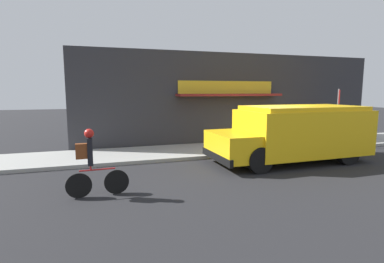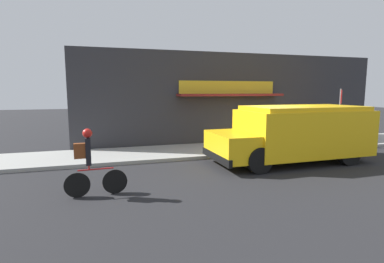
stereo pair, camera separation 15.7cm
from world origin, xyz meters
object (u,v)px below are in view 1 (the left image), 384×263
(school_bus, at_px, (294,132))
(stop_sign_post, at_px, (338,107))
(cyclist, at_px, (92,163))
(trash_bin, at_px, (264,135))

(school_bus, distance_m, stop_sign_post, 4.05)
(stop_sign_post, bearing_deg, cyclist, -162.28)
(stop_sign_post, height_order, trash_bin, stop_sign_post)
(cyclist, distance_m, trash_bin, 8.70)
(stop_sign_post, distance_m, trash_bin, 3.48)
(stop_sign_post, bearing_deg, school_bus, -153.96)
(stop_sign_post, bearing_deg, trash_bin, 158.73)
(cyclist, bearing_deg, stop_sign_post, 15.28)
(stop_sign_post, xyz_separation_m, trash_bin, (-3.02, 1.17, -1.27))
(school_bus, bearing_deg, stop_sign_post, 25.32)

